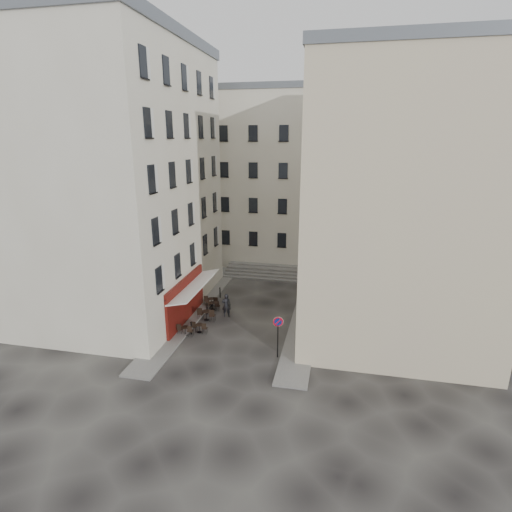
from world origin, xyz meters
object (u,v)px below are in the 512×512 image
(no_parking_sign, at_px, (278,329))
(bistro_table_b, at_px, (200,327))
(bistro_table_a, at_px, (185,330))
(pedestrian, at_px, (226,305))

(no_parking_sign, relative_size, bistro_table_b, 2.40)
(bistro_table_a, distance_m, bistro_table_b, 1.05)
(no_parking_sign, height_order, bistro_table_b, no_parking_sign)
(no_parking_sign, xyz_separation_m, bistro_table_a, (-6.90, 1.52, -1.57))
(no_parking_sign, bearing_deg, bistro_table_a, 154.50)
(bistro_table_a, relative_size, pedestrian, 0.63)
(bistro_table_b, bearing_deg, pedestrian, 69.51)
(bistro_table_b, bearing_deg, no_parking_sign, -19.54)
(pedestrian, bearing_deg, bistro_table_b, 55.83)
(no_parking_sign, bearing_deg, bistro_table_b, 147.40)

